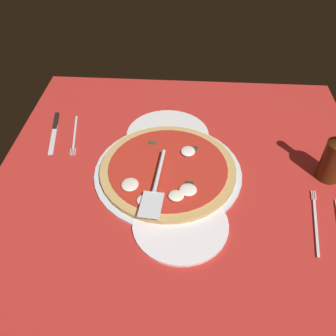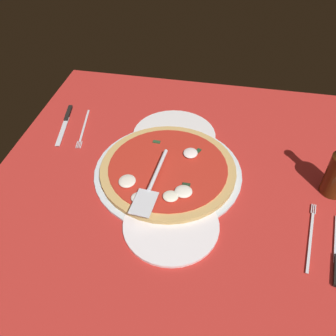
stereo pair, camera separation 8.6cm
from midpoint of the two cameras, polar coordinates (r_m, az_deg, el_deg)
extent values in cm
cube|color=#B52822|center=(96.35, 4.75, -2.22)|extent=(100.82, 100.82, 0.80)
cube|color=silver|center=(74.42, -5.26, -23.65)|extent=(6.72, 6.72, 0.10)
cube|color=white|center=(77.65, -15.59, -21.21)|extent=(6.72, 6.72, 0.10)
cube|color=white|center=(79.37, 22.37, -21.96)|extent=(6.72, 6.72, 0.10)
cube|color=white|center=(76.72, 11.97, -21.35)|extent=(6.72, 6.72, 0.10)
cube|color=white|center=(76.39, 1.29, -20.04)|extent=(6.72, 6.72, 0.10)
cube|color=white|center=(78.39, -8.95, -18.15)|extent=(6.72, 6.72, 0.10)
cube|color=white|center=(82.57, -18.19, -15.93)|extent=(6.72, 6.72, 0.10)
cube|color=white|center=(84.48, 26.52, -17.93)|extent=(6.72, 6.72, 0.10)
cube|color=white|center=(80.90, 17.10, -17.44)|extent=(6.72, 6.72, 0.10)
cube|color=white|center=(79.45, 7.15, -16.45)|extent=(6.72, 6.72, 0.10)
cube|color=white|center=(80.26, -2.74, -14.98)|extent=(6.72, 6.72, 0.10)
cube|color=silver|center=(83.26, -12.04, -13.18)|extent=(6.72, 6.72, 0.10)
cube|color=white|center=(88.23, -20.37, -11.27)|extent=(6.72, 6.72, 0.10)
cube|color=white|center=(85.92, 21.49, -13.85)|extent=(6.72, 6.72, 0.10)
cube|color=white|center=(83.49, 12.32, -13.03)|extent=(6.72, 6.72, 0.10)
cube|color=white|center=(83.18, 2.93, -11.84)|extent=(6.72, 6.72, 0.10)
cube|color=white|center=(85.02, -6.21, -10.38)|extent=(6.72, 6.72, 0.10)
cube|color=white|center=(88.89, -14.67, -8.78)|extent=(6.72, 6.72, 0.10)
cube|color=white|center=(94.52, -22.21, -7.18)|extent=(6.72, 6.72, 0.10)
cube|color=silver|center=(91.66, 25.25, -10.62)|extent=(6.72, 6.72, 0.10)
cube|color=white|center=(88.37, 16.85, -9.87)|extent=(6.72, 6.72, 0.10)
cube|color=white|center=(87.04, 8.04, -8.85)|extent=(6.72, 6.72, 0.10)
cube|color=white|center=(87.78, -0.77, -7.62)|extent=(6.72, 6.72, 0.10)
cube|color=white|center=(90.54, -9.19, -6.27)|extent=(6.72, 6.72, 0.10)
cube|color=white|center=(95.13, -16.91, -4.90)|extent=(6.72, 6.72, 0.10)
cube|color=white|center=(93.96, 20.79, -7.01)|extent=(6.72, 6.72, 0.10)
cube|color=white|center=(91.73, 12.60, -6.08)|extent=(6.72, 6.72, 0.10)
cube|color=white|center=(91.45, 4.22, -4.99)|extent=(6.72, 6.72, 0.10)
cube|color=white|center=(93.13, -4.01, -3.82)|extent=(6.72, 6.72, 0.10)
cube|color=white|center=(96.67, -11.77, -2.64)|extent=(6.72, 6.72, 0.10)
cube|color=white|center=(101.88, -18.85, -1.52)|extent=(6.72, 6.72, 0.10)
cube|color=silver|center=(100.14, 24.23, -4.46)|extent=(6.72, 6.72, 0.10)
cube|color=white|center=(97.13, 16.65, -3.56)|extent=(6.72, 6.72, 0.10)
cube|color=white|center=(95.93, 8.75, -2.56)|extent=(6.72, 6.72, 0.10)
cube|color=white|center=(96.60, 0.81, -1.50)|extent=(6.72, 6.72, 0.10)
cube|color=white|center=(99.11, -6.86, -0.45)|extent=(6.72, 6.72, 0.10)
cube|color=silver|center=(103.32, -14.02, 0.54)|extent=(6.72, 6.72, 0.10)
cube|color=white|center=(109.04, -20.53, 1.43)|extent=(6.72, 6.72, 0.10)
cube|color=white|center=(106.81, 27.23, -2.21)|extent=(6.72, 6.72, 0.10)
cube|color=white|center=(103.12, 20.23, -1.31)|extent=(6.72, 6.72, 0.10)
cube|color=white|center=(101.10, 12.82, -0.34)|extent=(6.72, 6.72, 0.10)
cube|color=white|center=(100.85, 5.26, 0.65)|extent=(6.72, 6.72, 0.10)
cube|color=white|center=(102.37, -2.22, 1.62)|extent=(6.72, 6.72, 0.10)
cube|color=white|center=(105.60, -9.36, 2.53)|extent=(6.72, 6.72, 0.10)
cube|color=white|center=(110.39, -15.99, 3.33)|extent=(6.72, 6.72, 0.10)
cube|color=white|center=(109.61, 23.39, 0.69)|extent=(6.72, 6.72, 0.10)
cube|color=white|center=(106.87, 16.48, 1.65)|extent=(6.72, 6.72, 0.10)
cube|color=silver|center=(105.78, 9.32, 2.61)|extent=(6.72, 6.72, 0.10)
cube|color=white|center=(106.39, 2.11, 3.54)|extent=(6.72, 6.72, 0.10)
cube|color=silver|center=(108.67, -4.92, 4.40)|extent=(6.72, 6.72, 0.10)
cube|color=white|center=(112.53, -11.58, 5.14)|extent=(6.72, 6.72, 0.10)
cube|color=silver|center=(117.80, -17.73, 5.77)|extent=(6.72, 6.72, 0.10)
cube|color=white|center=(116.52, 26.19, 2.46)|extent=(6.72, 6.72, 0.10)
cube|color=white|center=(113.14, 19.76, 3.42)|extent=(6.72, 6.72, 0.10)
cube|color=white|center=(111.31, 13.01, 4.38)|extent=(6.72, 6.72, 0.10)
cube|color=white|center=(111.08, 6.11, 5.30)|extent=(6.72, 6.72, 0.10)
cube|color=white|center=(112.46, -0.73, 6.13)|extent=(6.72, 6.72, 0.10)
cube|color=white|center=(115.41, -7.33, 6.85)|extent=(6.72, 6.72, 0.10)
cube|color=white|center=(119.80, -13.54, 7.44)|extent=(6.72, 6.72, 0.10)
cube|color=white|center=(119.85, 22.69, 4.99)|extent=(6.72, 6.72, 0.10)
cube|color=white|center=(117.34, 16.35, 5.96)|extent=(6.72, 6.72, 0.10)
cube|color=white|center=(116.35, 9.80, 6.88)|extent=(6.72, 6.72, 0.10)
cube|color=white|center=(116.91, 3.19, 7.71)|extent=(6.72, 6.72, 0.10)
cube|color=white|center=(118.99, -3.29, 8.43)|extent=(6.72, 6.72, 0.10)
cube|color=white|center=(122.52, -9.49, 9.01)|extent=(6.72, 6.72, 0.10)
cube|color=white|center=(127.37, -15.30, 9.46)|extent=(6.72, 6.72, 0.10)
cube|color=white|center=(126.91, 25.31, 6.38)|extent=(6.72, 6.72, 0.10)
cube|color=white|center=(123.82, 19.37, 7.36)|extent=(6.72, 6.72, 0.10)
cube|color=white|center=(122.14, 13.16, 8.29)|extent=(6.72, 6.72, 0.10)
cube|color=white|center=(121.93, 6.83, 9.14)|extent=(6.72, 6.72, 0.10)
cube|color=white|center=(123.20, 0.53, 9.87)|extent=(6.72, 6.72, 0.10)
cube|color=white|center=(125.89, -5.60, 10.46)|extent=(6.72, 6.72, 0.10)
cube|color=silver|center=(129.93, -11.43, 10.92)|extent=(6.72, 6.72, 0.10)
cube|color=white|center=(130.66, 22.09, 8.60)|extent=(6.72, 6.72, 0.10)
cube|color=white|center=(128.37, 16.24, 9.54)|extent=(6.72, 6.72, 0.10)
cube|color=white|center=(127.47, 10.20, 10.41)|extent=(6.72, 6.72, 0.10)
cube|color=white|center=(127.97, 4.11, 11.17)|extent=(6.72, 6.72, 0.10)
cube|color=white|center=(129.88, -1.90, 11.79)|extent=(6.72, 6.72, 0.10)
cube|color=white|center=(133.12, -7.69, 12.27)|extent=(6.72, 6.72, 0.10)
cube|color=white|center=(137.60, -13.18, 12.61)|extent=(6.72, 6.72, 0.10)
cube|color=white|center=(137.83, 24.56, 9.69)|extent=(6.72, 6.72, 0.10)
cube|color=white|center=(134.99, 19.03, 10.66)|extent=(6.72, 6.72, 0.10)
cube|color=white|center=(133.45, 13.29, 11.55)|extent=(6.72, 6.72, 0.10)
cube|color=white|center=(133.26, 7.44, 12.33)|extent=(6.72, 6.72, 0.10)
cube|color=white|center=(134.42, 1.60, 12.99)|extent=(6.72, 6.72, 0.10)
cube|color=white|center=(136.89, -4.11, 13.51)|extent=(6.72, 6.72, 0.10)
cube|color=white|center=(140.62, -9.59, 13.88)|extent=(6.72, 6.72, 0.10)
cylinder|color=silver|center=(97.25, 2.54, -0.74)|extent=(39.64, 39.64, 0.94)
cylinder|color=white|center=(85.42, 3.33, -9.13)|extent=(22.62, 22.62, 1.00)
cylinder|color=white|center=(109.22, 3.25, 5.10)|extent=(24.88, 24.88, 1.00)
cylinder|color=tan|center=(96.49, 2.56, -0.28)|extent=(36.44, 36.44, 1.23)
cylinder|color=red|center=(95.97, 2.57, 0.05)|extent=(31.87, 31.87, 0.30)
ellipsoid|color=white|center=(89.09, 5.24, -3.83)|extent=(4.33, 4.43, 1.09)
ellipsoid|color=white|center=(87.89, 3.23, -4.60)|extent=(3.77, 3.89, 0.96)
ellipsoid|color=white|center=(99.60, 6.05, 2.28)|extent=(4.33, 3.96, 1.04)
ellipsoid|color=white|center=(87.53, -1.74, -4.88)|extent=(3.85, 4.19, 0.81)
ellipsoid|color=white|center=(91.45, -3.81, -2.18)|extent=(4.76, 4.36, 1.00)
cube|color=#26492A|center=(103.30, 0.57, 4.07)|extent=(1.10, 2.12, 0.30)
cube|color=#1C3F23|center=(101.03, 7.21, 2.59)|extent=(2.32, 1.90, 0.30)
cube|color=#203620|center=(91.28, 5.62, -2.76)|extent=(1.10, 2.01, 0.30)
cube|color=silver|center=(85.36, -0.94, -5.65)|extent=(8.50, 5.80, 0.30)
cylinder|color=silver|center=(92.79, 1.07, -0.28)|extent=(15.11, 2.24, 1.00)
cube|color=white|center=(90.88, 25.92, -11.20)|extent=(20.38, 15.70, 0.60)
cube|color=silver|center=(89.95, 24.22, -10.67)|extent=(16.92, 3.39, 0.25)
cube|color=silver|center=(96.66, 24.70, -6.10)|extent=(3.00, 0.71, 0.25)
cube|color=silver|center=(96.57, 24.45, -6.04)|extent=(3.00, 0.71, 0.25)
cube|color=silver|center=(96.49, 24.20, -5.98)|extent=(3.00, 0.71, 0.25)
cube|color=white|center=(115.70, -12.48, 6.41)|extent=(18.72, 16.71, 0.60)
cube|color=silver|center=(114.82, -10.98, 6.61)|extent=(15.88, 3.60, 0.25)
cube|color=silver|center=(107.64, -12.03, 3.54)|extent=(2.99, 0.78, 0.25)
cube|color=silver|center=(107.54, -11.80, 3.55)|extent=(2.99, 0.78, 0.25)
cube|color=silver|center=(107.46, -11.57, 3.55)|extent=(2.99, 0.78, 0.25)
cube|color=silver|center=(107.37, -11.34, 3.55)|extent=(2.99, 0.78, 0.25)
cube|color=black|center=(120.77, -13.53, 8.38)|extent=(8.15, 2.69, 0.80)
cube|color=silver|center=(113.84, -14.29, 5.62)|extent=(14.13, 4.02, 0.25)
camera|label=1|loc=(0.04, -87.43, 2.45)|focal=38.53mm
camera|label=2|loc=(0.04, 92.57, -2.45)|focal=38.53mm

